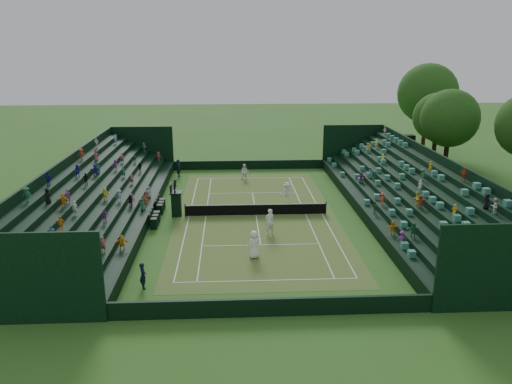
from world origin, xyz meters
TOP-DOWN VIEW (x-y plane):
  - ground at (0.00, 0.00)m, footprint 160.00×160.00m
  - court_surface at (0.00, 0.00)m, footprint 12.97×26.77m
  - perimeter_wall_north at (0.00, 15.88)m, footprint 17.17×0.20m
  - perimeter_wall_south at (0.00, -15.88)m, footprint 17.17×0.20m
  - perimeter_wall_east at (8.48, 0.00)m, footprint 0.20×31.77m
  - perimeter_wall_west at (-8.48, 0.00)m, footprint 0.20×31.77m
  - north_grandstand at (12.66, 0.00)m, footprint 6.60×32.00m
  - south_grandstand at (-12.66, 0.00)m, footprint 6.60×32.00m
  - tennis_net at (0.00, 0.00)m, footprint 11.67×0.10m
  - scoreboard_tower at (17.75, 16.00)m, footprint 2.00×1.00m
  - tree_row at (23.04, 11.25)m, footprint 11.20×36.12m
  - umpire_chair at (-6.51, 0.20)m, footprint 0.97×0.97m
  - courtside_chairs at (-7.98, -0.20)m, footprint 0.55×5.52m
  - player_near_west at (-0.56, -8.53)m, footprint 1.07×0.88m
  - player_near_east at (0.78, -4.32)m, footprint 0.83×0.67m
  - player_far_west at (-0.58, 11.28)m, footprint 0.94×0.80m
  - player_far_east at (2.93, 3.35)m, footprint 1.26×0.79m
  - line_judge_north at (-7.53, 12.96)m, footprint 0.54×0.73m
  - line_judge_south at (-7.13, -12.48)m, footprint 0.57×0.68m

SIDE VIEW (x-z plane):
  - ground at x=0.00m, z-range 0.00..0.00m
  - court_surface at x=0.00m, z-range 0.00..0.01m
  - courtside_chairs at x=-7.98m, z-range -0.15..1.05m
  - perimeter_wall_north at x=0.00m, z-range 0.00..1.00m
  - perimeter_wall_south at x=0.00m, z-range 0.00..1.00m
  - perimeter_wall_east at x=8.48m, z-range 0.00..1.00m
  - perimeter_wall_west at x=-8.48m, z-range 0.00..1.00m
  - tennis_net at x=0.00m, z-range 0.00..1.06m
  - line_judge_south at x=-7.13m, z-range 0.00..1.59m
  - player_far_west at x=-0.58m, z-range 0.00..1.67m
  - line_judge_north at x=-7.53m, z-range 0.00..1.85m
  - player_far_east at x=2.93m, z-range 0.00..1.86m
  - player_near_west at x=-0.56m, z-range 0.00..1.89m
  - player_near_east at x=0.78m, z-range 0.00..1.98m
  - umpire_chair at x=-6.51m, z-range -0.22..2.83m
  - north_grandstand at x=12.66m, z-range -0.90..4.00m
  - south_grandstand at x=-12.66m, z-range -0.90..4.00m
  - scoreboard_tower at x=17.75m, z-range 1.29..4.99m
  - tree_row at x=23.04m, z-range 0.74..12.08m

